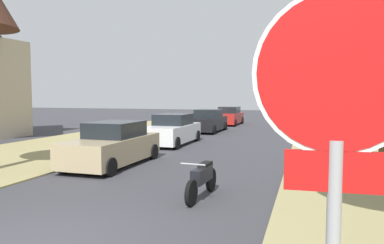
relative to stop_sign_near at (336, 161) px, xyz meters
The scene contains 7 objects.
stop_sign_near is the anchor object (origin of this frame).
stop_sign_far 16.54m from the stop_sign_near, 88.95° to the left, with size 0.81×0.46×2.95m.
parked_sedan_tan 11.98m from the stop_sign_near, 125.07° to the left, with size 1.96×4.41×1.57m.
parked_sedan_white 17.25m from the stop_sign_near, 113.41° to the left, with size 1.96×4.41×1.57m.
parked_sedan_black 23.78m from the stop_sign_near, 106.61° to the left, with size 1.96×4.41×1.57m.
parked_sedan_red 30.12m from the stop_sign_near, 102.79° to the left, with size 1.96×4.41×1.57m.
parked_motorcycle 7.31m from the stop_sign_near, 111.20° to the left, with size 0.60×2.05×0.97m.
Camera 1 is at (4.27, -4.74, 2.51)m, focal length 33.98 mm.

